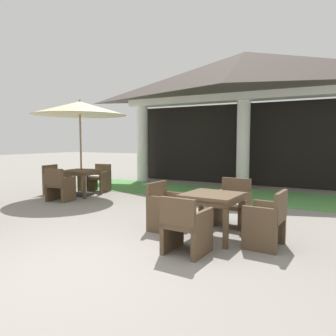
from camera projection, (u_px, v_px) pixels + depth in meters
ground_plane at (73, 268)px, 4.04m from camera, size 60.00×60.00×0.00m
background_pavilion at (245, 83)px, 10.56m from camera, size 9.24×3.06×4.48m
lawn_strip at (229, 194)px, 9.55m from camera, size 11.04×2.61×0.01m
patio_table_near_foreground at (81, 174)px, 9.24m from camera, size 0.96×0.96×0.75m
patio_umbrella_near_foreground at (80, 109)px, 9.08m from camera, size 2.64×2.64×2.76m
patio_chair_near_foreground_south at (60, 186)px, 8.41m from camera, size 0.64×0.59×0.88m
patio_chair_near_foreground_west at (56, 180)px, 9.61m from camera, size 0.66×0.68×0.86m
patio_chair_near_foreground_north at (100, 178)px, 10.10m from camera, size 0.64×0.58×0.85m
patio_table_mid_left at (212, 200)px, 5.24m from camera, size 0.93×0.93×0.73m
patio_chair_mid_left_south at (186, 226)px, 4.51m from camera, size 0.59×0.62×0.83m
patio_chair_mid_left_north at (232, 204)px, 6.02m from camera, size 0.63×0.61×0.88m
patio_chair_mid_left_east at (267, 220)px, 4.79m from camera, size 0.55×0.63×0.86m
patio_chair_mid_left_west at (166, 207)px, 5.74m from camera, size 0.57×0.64×0.85m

